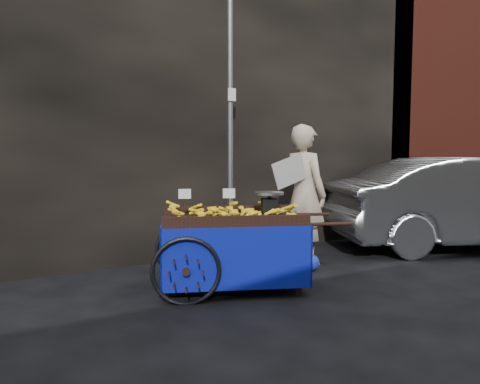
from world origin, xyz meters
TOP-DOWN VIEW (x-y plane):
  - ground at (0.00, 0.00)m, footprint 80.00×80.00m
  - building_wall at (0.39, 2.60)m, footprint 13.50×2.00m
  - street_pole at (0.30, 1.30)m, footprint 0.12×0.10m
  - banana_cart at (-0.45, 0.03)m, footprint 2.41×1.76m
  - vendor at (1.07, 0.55)m, footprint 0.93×0.81m
  - plastic_bag at (0.88, 0.14)m, footprint 0.25×0.20m
  - parked_car at (4.09, 0.00)m, footprint 4.80×3.22m

SIDE VIEW (x-z plane):
  - ground at x=0.00m, z-range 0.00..0.00m
  - plastic_bag at x=0.88m, z-range 0.00..0.22m
  - banana_cart at x=-0.45m, z-range 0.14..1.34m
  - parked_car at x=4.09m, z-range 0.00..1.49m
  - vendor at x=1.07m, z-range 0.00..1.97m
  - street_pole at x=0.30m, z-range 0.01..4.01m
  - building_wall at x=0.39m, z-range 0.00..5.00m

